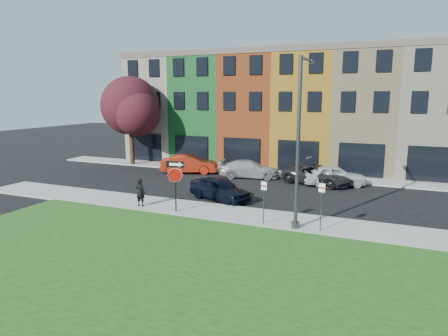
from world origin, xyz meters
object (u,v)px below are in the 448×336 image
at_px(man, 140,192).
at_px(street_lamp, 299,143).
at_px(stop_sign, 175,176).
at_px(sedan_near, 220,189).

relative_size(man, street_lamp, 0.20).
xyz_separation_m(stop_sign, sedan_near, (1.09, 3.60, -1.40)).
distance_m(man, street_lamp, 9.80).
xyz_separation_m(man, street_lamp, (9.23, -0.12, 3.31)).
height_order(man, sedan_near, man).
bearing_deg(stop_sign, man, 169.05).
distance_m(stop_sign, man, 2.74).
height_order(stop_sign, sedan_near, stop_sign).
bearing_deg(stop_sign, sedan_near, 66.15).
distance_m(stop_sign, sedan_near, 4.01).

